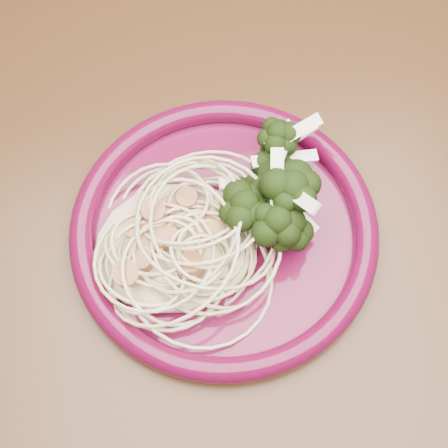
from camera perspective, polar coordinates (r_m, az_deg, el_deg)
dining_table at (r=0.68m, az=2.29°, el=1.22°), size 1.20×0.80×0.75m
dinner_plate at (r=0.55m, az=-0.00°, el=-0.46°), size 0.32×0.32×0.02m
spaghetti_pile at (r=0.53m, az=-4.54°, el=-1.50°), size 0.16×0.15×0.03m
scallop_cluster at (r=0.50m, az=-4.82°, el=0.15°), size 0.13×0.13×0.04m
broccoli_pile at (r=0.54m, az=5.47°, el=2.50°), size 0.12×0.17×0.05m
onion_garnish at (r=0.51m, az=5.78°, el=4.22°), size 0.08×0.11×0.06m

